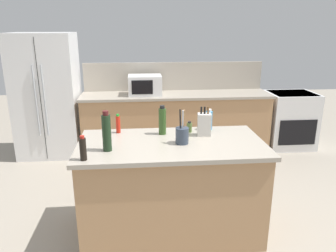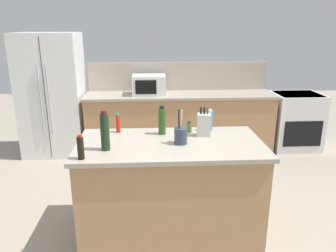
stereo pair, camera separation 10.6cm
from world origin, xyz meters
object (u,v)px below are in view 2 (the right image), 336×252
olive_oil_bottle (162,121)px  refrigerator (52,95)px  range_oven (295,121)px  dish_soap_bottle (209,120)px  wine_bottle (105,132)px  soy_sauce_bottle (81,148)px  utensil_crock (181,135)px  hot_sauce_bottle (118,124)px  microwave (149,85)px  knife_block (204,125)px  spice_jar_oregano (189,127)px

olive_oil_bottle → refrigerator: bearing=129.1°
range_oven → dish_soap_bottle: dish_soap_bottle is taller
wine_bottle → soy_sauce_bottle: size_ratio=1.71×
refrigerator → utensil_crock: 2.90m
olive_oil_bottle → hot_sauce_bottle: 0.45m
range_oven → utensil_crock: size_ratio=2.87×
utensil_crock → soy_sauce_bottle: size_ratio=1.54×
dish_soap_bottle → olive_oil_bottle: 0.50m
wine_bottle → microwave: bearing=80.7°
refrigerator → hot_sauce_bottle: refrigerator is taller
refrigerator → soy_sauce_bottle: (0.95, -2.60, 0.10)m
utensil_crock → soy_sauce_bottle: (-0.84, -0.31, 0.02)m
range_oven → wine_bottle: wine_bottle is taller
knife_block → olive_oil_bottle: bearing=176.7°
microwave → knife_block: bearing=-75.4°
refrigerator → utensil_crock: (1.79, -2.29, 0.08)m
refrigerator → microwave: 1.51m
refrigerator → soy_sauce_bottle: 2.77m
soy_sauce_bottle → olive_oil_bottle: size_ratio=0.71×
utensil_crock → hot_sauce_bottle: utensil_crock is taller
hot_sauce_bottle → dish_soap_bottle: bearing=1.0°
olive_oil_bottle → microwave: bearing=93.6°
refrigerator → range_oven: 3.93m
refrigerator → dish_soap_bottle: (2.12, -1.91, 0.11)m
spice_jar_oregano → hot_sauce_bottle: 0.72m
hot_sauce_bottle → knife_block: bearing=-10.5°
utensil_crock → olive_oil_bottle: 0.33m
spice_jar_oregano → hot_sauce_bottle: hot_sauce_bottle is taller
wine_bottle → refrigerator: bearing=115.0°
utensil_crock → dish_soap_bottle: (0.33, 0.38, 0.02)m
range_oven → olive_oil_bottle: 3.06m
utensil_crock → wine_bottle: (-0.67, -0.12, 0.09)m
soy_sauce_bottle → dish_soap_bottle: (1.17, 0.69, 0.01)m
microwave → olive_oil_bottle: size_ratio=1.75×
refrigerator → spice_jar_oregano: refrigerator is taller
spice_jar_oregano → olive_oil_bottle: 0.29m
range_oven → utensil_crock: utensil_crock is taller
dish_soap_bottle → olive_oil_bottle: size_ratio=0.76×
dish_soap_bottle → soy_sauce_bottle: bearing=-149.4°
knife_block → olive_oil_bottle: 0.41m
soy_sauce_bottle → hot_sauce_bottle: 0.72m
microwave → knife_block: size_ratio=1.76×
range_oven → refrigerator: bearing=179.2°
soy_sauce_bottle → microwave: bearing=77.6°
range_oven → soy_sauce_bottle: soy_sauce_bottle is taller
range_oven → spice_jar_oregano: bearing=-136.3°
microwave → spice_jar_oregano: size_ratio=4.61×
microwave → spice_jar_oregano: bearing=-78.2°
refrigerator → soy_sauce_bottle: size_ratio=9.03×
spice_jar_oregano → hot_sauce_bottle: (-0.72, 0.04, 0.04)m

